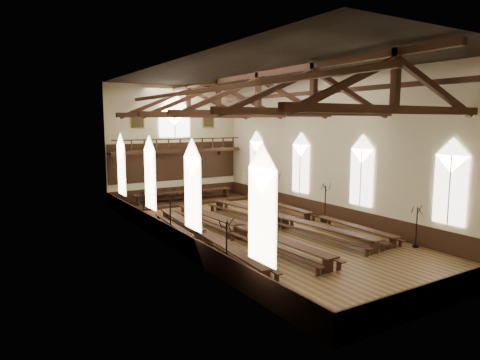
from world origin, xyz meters
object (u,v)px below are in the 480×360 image
object	(u,v)px
refectory_row_a	(204,235)
refectory_row_c	(281,219)
candelabrum_right_mid	(325,210)
candelabrum_right_far	(276,197)
dais	(184,202)
candelabrum_right_near	(416,235)
candelabrum_left_near	(227,258)
refectory_row_b	(240,228)
high_table	(184,193)
candelabrum_left_far	(144,214)
refectory_row_d	(315,217)
candelabrum_left_mid	(171,227)

from	to	relation	value
refectory_row_a	refectory_row_c	world-z (taller)	refectory_row_c
refectory_row_c	candelabrum_right_mid	bearing A→B (deg)	-2.92
refectory_row_c	candelabrum_right_far	size ratio (longest dim) A/B	5.41
dais	candelabrum_right_near	bearing A→B (deg)	-73.77
candelabrum_left_near	candelabrum_right_far	xyz separation A→B (m)	(11.10, 11.32, 0.05)
refectory_row_a	candelabrum_right_near	xyz separation A→B (m)	(9.68, -6.74, 0.18)
refectory_row_a	refectory_row_b	bearing A→B (deg)	-1.29
refectory_row_c	candelabrum_right_mid	size ratio (longest dim) A/B	5.58
dais	high_table	size ratio (longest dim) A/B	1.32
refectory_row_b	candelabrum_left_far	distance (m)	7.25
high_table	candelabrum_left_near	xyz separation A→B (m)	(-5.62, -17.11, -0.09)
high_table	refectory_row_d	bearing A→B (deg)	-69.29
refectory_row_d	candelabrum_right_mid	xyz separation A→B (m)	(1.04, 0.18, 0.33)
high_table	candelabrum_left_near	bearing A→B (deg)	-108.19
refectory_row_a	refectory_row_c	bearing A→B (deg)	6.78
refectory_row_d	candelabrum_left_far	distance (m)	11.61
refectory_row_a	refectory_row_d	size ratio (longest dim) A/B	1.04
refectory_row_a	candelabrum_right_mid	bearing A→B (deg)	3.13
refectory_row_d	candelabrum_right_near	bearing A→B (deg)	-81.64
dais	candelabrum_right_far	world-z (taller)	candelabrum_right_far
high_table	candelabrum_left_near	size ratio (longest dim) A/B	3.29
high_table	candelabrum_left_mid	xyz separation A→B (m)	(-5.62, -10.62, -0.02)
candelabrum_right_mid	candelabrum_left_near	bearing A→B (deg)	-153.39
refectory_row_d	candelabrum_left_near	bearing A→B (deg)	-151.87
candelabrum_left_mid	candelabrum_right_far	size ratio (longest dim) A/B	1.04
high_table	candelabrum_right_far	size ratio (longest dim) A/B	3.11
refectory_row_d	candelabrum_left_far	xyz separation A→B (m)	(-10.06, 5.78, 0.24)
refectory_row_a	candelabrum_right_near	distance (m)	11.80
candelabrum_right_near	refectory_row_c	bearing A→B (deg)	116.15
candelabrum_left_near	dais	bearing A→B (deg)	71.81
candelabrum_left_near	candelabrum_left_mid	world-z (taller)	candelabrum_left_mid
candelabrum_right_near	candelabrum_left_mid	bearing A→B (deg)	143.55
candelabrum_left_far	candelabrum_right_near	size ratio (longest dim) A/B	1.03
candelabrum_right_mid	candelabrum_right_far	distance (m)	5.76
high_table	refectory_row_c	bearing A→B (deg)	-80.91
refectory_row_a	high_table	size ratio (longest dim) A/B	1.65
refectory_row_c	candelabrum_right_mid	world-z (taller)	candelabrum_right_mid
refectory_row_d	dais	xyz separation A→B (m)	(-4.44, 11.74, -0.39)
refectory_row_b	candelabrum_left_far	bearing A→B (deg)	121.50
candelabrum_right_far	dais	bearing A→B (deg)	133.40
refectory_row_b	high_table	distance (m)	12.28
candelabrum_right_mid	high_table	bearing A→B (deg)	115.37
refectory_row_d	candelabrum_right_near	xyz separation A→B (m)	(1.04, -7.09, 0.22)
high_table	dais	bearing A→B (deg)	0.00
dais	candelabrum_left_near	size ratio (longest dim) A/B	4.35
refectory_row_b	candelabrum_right_mid	bearing A→B (deg)	4.56
refectory_row_b	candelabrum_left_near	xyz separation A→B (m)	(-3.79, -4.98, 0.20)
high_table	candelabrum_right_near	bearing A→B (deg)	-73.77
refectory_row_a	high_table	distance (m)	12.80
refectory_row_a	candelabrum_right_near	bearing A→B (deg)	-34.84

